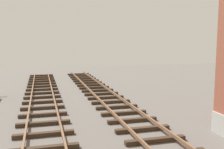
{
  "coord_description": "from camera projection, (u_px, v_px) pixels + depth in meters",
  "views": [
    {
      "loc": [
        -3.56,
        -0.23,
        3.93
      ],
      "look_at": [
        0.02,
        12.85,
        2.2
      ],
      "focal_mm": 41.76,
      "sensor_mm": 36.0,
      "label": 1
    }
  ],
  "objects": []
}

